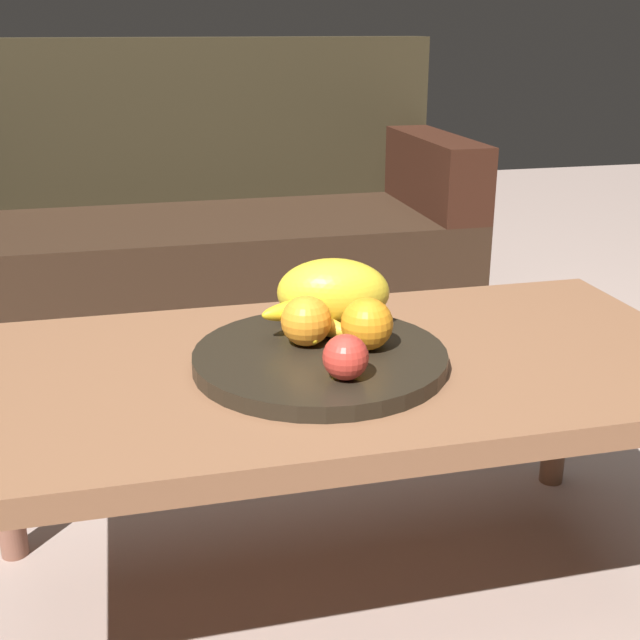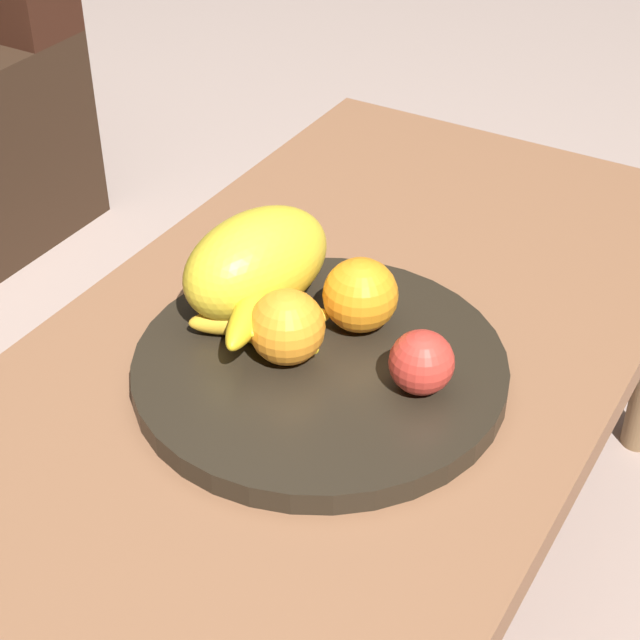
# 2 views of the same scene
# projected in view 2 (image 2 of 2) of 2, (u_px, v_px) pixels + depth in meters

# --- Properties ---
(ground_plane) EXTENTS (8.00, 8.00, 0.00)m
(ground_plane) POSITION_uv_depth(u_px,v_px,m) (320.00, 621.00, 1.38)
(ground_plane) COLOR gray
(coffee_table) EXTENTS (1.19, 0.60, 0.45)m
(coffee_table) POSITION_uv_depth(u_px,v_px,m) (320.00, 391.00, 1.14)
(coffee_table) COLOR brown
(coffee_table) RESTS_ON ground_plane
(fruit_bowl) EXTENTS (0.39, 0.39, 0.03)m
(fruit_bowl) POSITION_uv_depth(u_px,v_px,m) (320.00, 369.00, 1.08)
(fruit_bowl) COLOR black
(fruit_bowl) RESTS_ON coffee_table
(melon_large_front) EXTENTS (0.21, 0.15, 0.11)m
(melon_large_front) POSITION_uv_depth(u_px,v_px,m) (256.00, 263.00, 1.11)
(melon_large_front) COLOR yellow
(melon_large_front) RESTS_ON fruit_bowl
(orange_front) EXTENTS (0.08, 0.08, 0.08)m
(orange_front) POSITION_uv_depth(u_px,v_px,m) (360.00, 295.00, 1.09)
(orange_front) COLOR orange
(orange_front) RESTS_ON fruit_bowl
(orange_left) EXTENTS (0.08, 0.08, 0.08)m
(orange_left) POSITION_uv_depth(u_px,v_px,m) (287.00, 327.00, 1.05)
(orange_left) COLOR orange
(orange_left) RESTS_ON fruit_bowl
(apple_front) EXTENTS (0.07, 0.07, 0.07)m
(apple_front) POSITION_uv_depth(u_px,v_px,m) (422.00, 362.00, 1.01)
(apple_front) COLOR red
(apple_front) RESTS_ON fruit_bowl
(banana_bunch) EXTENTS (0.16, 0.15, 0.06)m
(banana_bunch) POSITION_uv_depth(u_px,v_px,m) (255.00, 312.00, 1.08)
(banana_bunch) COLOR yellow
(banana_bunch) RESTS_ON fruit_bowl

